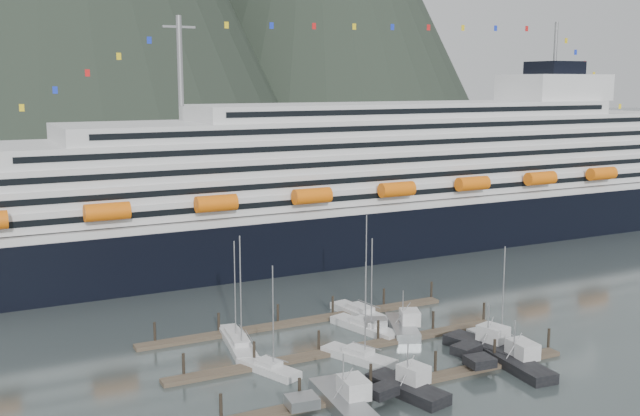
# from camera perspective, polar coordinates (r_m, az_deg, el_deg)

# --- Properties ---
(ground) EXTENTS (1600.00, 1600.00, 0.00)m
(ground) POSITION_cam_1_polar(r_m,az_deg,el_deg) (99.06, 5.21, -10.92)
(ground) COLOR #445050
(ground) RESTS_ON ground
(cruise_ship) EXTENTS (210.00, 30.40, 50.30)m
(cruise_ship) POSITION_cam_1_polar(r_m,az_deg,el_deg) (156.95, 3.82, 1.30)
(cruise_ship) COLOR black
(cruise_ship) RESTS_ON ground
(dock_near) EXTENTS (48.18, 2.28, 3.20)m
(dock_near) POSITION_cam_1_polar(r_m,az_deg,el_deg) (88.70, 5.98, -13.25)
(dock_near) COLOR #4A3A2F
(dock_near) RESTS_ON ground
(dock_mid) EXTENTS (48.18, 2.28, 3.20)m
(dock_mid) POSITION_cam_1_polar(r_m,az_deg,el_deg) (99.05, 1.80, -10.70)
(dock_mid) COLOR #4A3A2F
(dock_mid) RESTS_ON ground
(dock_far) EXTENTS (48.18, 2.28, 3.20)m
(dock_far) POSITION_cam_1_polar(r_m,az_deg,el_deg) (109.96, -1.52, -8.61)
(dock_far) COLOR #4A3A2F
(dock_far) RESTS_ON ground
(sailboat_a) EXTENTS (5.52, 9.21, 13.84)m
(sailboat_a) POSITION_cam_1_polar(r_m,az_deg,el_deg) (92.60, -3.94, -12.13)
(sailboat_a) COLOR beige
(sailboat_a) RESTS_ON ground
(sailboat_b) EXTENTS (4.66, 11.03, 16.01)m
(sailboat_b) POSITION_cam_1_polar(r_m,az_deg,el_deg) (99.91, -6.10, -10.49)
(sailboat_b) COLOR beige
(sailboat_b) RESTS_ON ground
(sailboat_c) EXTENTS (6.41, 10.60, 13.42)m
(sailboat_c) POSITION_cam_1_polar(r_m,az_deg,el_deg) (96.04, 2.95, -11.30)
(sailboat_c) COLOR beige
(sailboat_c) RESTS_ON ground
(sailboat_d) EXTENTS (5.57, 12.09, 14.01)m
(sailboat_d) POSITION_cam_1_polar(r_m,az_deg,el_deg) (106.84, 3.46, -9.11)
(sailboat_d) COLOR beige
(sailboat_d) RESTS_ON ground
(sailboat_e) EXTENTS (4.00, 10.25, 14.59)m
(sailboat_e) POSITION_cam_1_polar(r_m,az_deg,el_deg) (102.96, -6.54, -9.89)
(sailboat_e) COLOR beige
(sailboat_e) RESTS_ON ground
(sailboat_g) EXTENTS (4.49, 11.99, 16.11)m
(sailboat_g) POSITION_cam_1_polar(r_m,az_deg,el_deg) (112.98, 3.12, -8.04)
(sailboat_g) COLOR beige
(sailboat_g) RESTS_ON ground
(sailboat_h) EXTENTS (2.76, 9.40, 14.06)m
(sailboat_h) POSITION_cam_1_polar(r_m,az_deg,el_deg) (104.17, 13.29, -9.85)
(sailboat_h) COLOR beige
(sailboat_h) RESTS_ON ground
(trawler_a) EXTENTS (9.16, 12.64, 6.77)m
(trawler_a) POSITION_cam_1_polar(r_m,az_deg,el_deg) (82.90, 1.68, -14.46)
(trawler_a) COLOR gray
(trawler_a) RESTS_ON ground
(trawler_b) EXTENTS (8.43, 10.78, 6.66)m
(trawler_b) POSITION_cam_1_polar(r_m,az_deg,el_deg) (86.72, 6.59, -13.41)
(trawler_b) COLOR black
(trawler_b) RESTS_ON ground
(trawler_c) EXTENTS (9.32, 13.16, 6.57)m
(trawler_c) POSITION_cam_1_polar(r_m,az_deg,el_deg) (96.63, 14.45, -11.20)
(trawler_c) COLOR black
(trawler_c) RESTS_ON ground
(trawler_d) EXTENTS (9.57, 12.38, 7.06)m
(trawler_d) POSITION_cam_1_polar(r_m,az_deg,el_deg) (100.58, 12.59, -10.26)
(trawler_d) COLOR black
(trawler_d) RESTS_ON ground
(trawler_e) EXTENTS (8.88, 10.56, 6.52)m
(trawler_e) POSITION_cam_1_polar(r_m,az_deg,el_deg) (106.75, 6.24, -8.92)
(trawler_e) COLOR gray
(trawler_e) RESTS_ON ground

